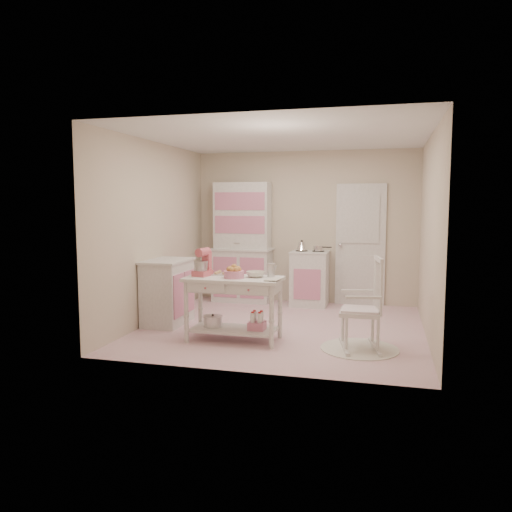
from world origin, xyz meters
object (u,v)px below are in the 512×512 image
(stove, at_px, (310,278))
(work_table, at_px, (234,309))
(rocking_chair, at_px, (360,303))
(bread_basket, at_px, (234,274))
(base_cabinet, at_px, (168,292))
(hutch, at_px, (242,242))
(stand_mixer, at_px, (202,263))

(stove, bearing_deg, work_table, -103.92)
(rocking_chair, xyz_separation_m, bread_basket, (-1.53, -0.05, 0.30))
(bread_basket, bearing_deg, base_cabinet, 151.59)
(hutch, xyz_separation_m, stand_mixer, (0.19, -2.42, -0.07))
(hutch, height_order, stand_mixer, hutch)
(stove, height_order, bread_basket, stove)
(work_table, bearing_deg, bread_basket, -68.20)
(hutch, distance_m, base_cabinet, 2.02)
(stove, distance_m, base_cabinet, 2.52)
(hutch, relative_size, base_cabinet, 2.26)
(rocking_chair, bearing_deg, hutch, 119.93)
(base_cabinet, distance_m, bread_basket, 1.41)
(base_cabinet, relative_size, bread_basket, 3.68)
(rocking_chair, distance_m, work_table, 1.56)
(rocking_chair, distance_m, stand_mixer, 2.02)
(rocking_chair, distance_m, bread_basket, 1.56)
(rocking_chair, relative_size, stand_mixer, 3.24)
(work_table, relative_size, stand_mixer, 3.53)
(stove, distance_m, stand_mixer, 2.63)
(base_cabinet, bearing_deg, stand_mixer, -37.37)
(stand_mixer, bearing_deg, bread_basket, 2.11)
(base_cabinet, bearing_deg, bread_basket, -28.41)
(work_table, bearing_deg, stove, 76.08)
(base_cabinet, bearing_deg, stove, 45.46)
(hutch, height_order, work_table, hutch)
(hutch, xyz_separation_m, rocking_chair, (2.16, -2.44, -0.49))
(rocking_chair, bearing_deg, work_table, 168.56)
(hutch, xyz_separation_m, bread_basket, (0.63, -2.49, -0.19))
(work_table, bearing_deg, stand_mixer, 177.27)
(stand_mixer, distance_m, bread_basket, 0.46)
(hutch, distance_m, stove, 1.33)
(work_table, relative_size, bread_basket, 4.80)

